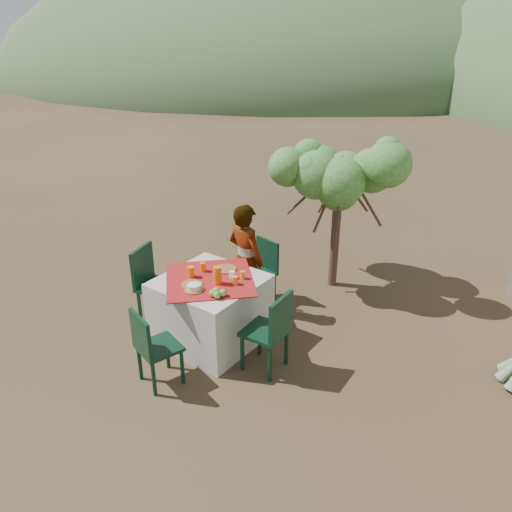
# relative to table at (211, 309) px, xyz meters

# --- Properties ---
(ground) EXTENTS (160.00, 160.00, 0.00)m
(ground) POSITION_rel_table_xyz_m (0.19, -0.21, -0.38)
(ground) COLOR #332517
(ground) RESTS_ON ground
(table) EXTENTS (1.30, 1.30, 0.76)m
(table) POSITION_rel_table_xyz_m (0.00, 0.00, 0.00)
(table) COLOR beige
(table) RESTS_ON ground
(chair_far) EXTENTS (0.45, 0.45, 0.82)m
(chair_far) POSITION_rel_table_xyz_m (-0.05, 1.04, 0.08)
(chair_far) COLOR black
(chair_far) RESTS_ON ground
(chair_near) EXTENTS (0.47, 0.47, 0.82)m
(chair_near) POSITION_rel_table_xyz_m (0.07, -0.93, 0.08)
(chair_near) COLOR black
(chair_near) RESTS_ON ground
(chair_left) EXTENTS (0.53, 0.53, 0.93)m
(chair_left) POSITION_rel_table_xyz_m (-0.83, -0.08, 0.13)
(chair_left) COLOR black
(chair_left) RESTS_ON ground
(chair_right) EXTENTS (0.43, 0.43, 0.88)m
(chair_right) POSITION_rel_table_xyz_m (0.86, -0.07, 0.11)
(chair_right) COLOR black
(chair_right) RESTS_ON ground
(person) EXTENTS (0.55, 0.39, 1.40)m
(person) POSITION_rel_table_xyz_m (-0.05, 0.71, 0.32)
(person) COLOR #8C6651
(person) RESTS_ON ground
(shrub_tree) EXTENTS (1.54, 1.51, 1.81)m
(shrub_tree) POSITION_rel_table_xyz_m (0.54, 2.01, 1.05)
(shrub_tree) COLOR #4F3527
(shrub_tree) RESTS_ON ground
(hill_near_left) EXTENTS (40.00, 40.00, 16.00)m
(hill_near_left) POSITION_rel_table_xyz_m (-17.81, 29.79, -0.38)
(hill_near_left) COLOR #3B532E
(hill_near_left) RESTS_ON ground
(plate_far) EXTENTS (0.24, 0.24, 0.01)m
(plate_far) POSITION_rel_table_xyz_m (0.00, 0.28, 0.39)
(plate_far) COLOR brown
(plate_far) RESTS_ON table
(plate_near) EXTENTS (0.23, 0.23, 0.01)m
(plate_near) POSITION_rel_table_xyz_m (-0.05, -0.22, 0.39)
(plate_near) COLOR brown
(plate_near) RESTS_ON table
(glass_far) EXTENTS (0.06, 0.06, 0.10)m
(glass_far) POSITION_rel_table_xyz_m (-0.18, 0.10, 0.43)
(glass_far) COLOR orange
(glass_far) RESTS_ON table
(glass_near) EXTENTS (0.07, 0.07, 0.12)m
(glass_near) POSITION_rel_table_xyz_m (-0.19, -0.08, 0.44)
(glass_near) COLOR orange
(glass_near) RESTS_ON table
(juice_pitcher) EXTENTS (0.09, 0.09, 0.19)m
(juice_pitcher) POSITION_rel_table_xyz_m (0.14, -0.03, 0.48)
(juice_pitcher) COLOR orange
(juice_pitcher) RESTS_ON table
(bowl_plate) EXTENTS (0.22, 0.22, 0.01)m
(bowl_plate) POSITION_rel_table_xyz_m (0.04, -0.28, 0.39)
(bowl_plate) COLOR brown
(bowl_plate) RESTS_ON table
(white_bowl) EXTENTS (0.14, 0.14, 0.05)m
(white_bowl) POSITION_rel_table_xyz_m (0.04, -0.28, 0.42)
(white_bowl) COLOR white
(white_bowl) RESTS_ON bowl_plate
(jar_left) EXTENTS (0.06, 0.06, 0.09)m
(jar_left) POSITION_rel_table_xyz_m (0.30, 0.06, 0.43)
(jar_left) COLOR orange
(jar_left) RESTS_ON table
(jar_right) EXTENTS (0.06, 0.06, 0.09)m
(jar_right) POSITION_rel_table_xyz_m (0.29, 0.21, 0.43)
(jar_right) COLOR orange
(jar_right) RESTS_ON table
(napkin_holder) EXTENTS (0.06, 0.04, 0.08)m
(napkin_holder) POSITION_rel_table_xyz_m (0.19, 0.16, 0.42)
(napkin_holder) COLOR white
(napkin_holder) RESTS_ON table
(fruit_cluster) EXTENTS (0.16, 0.14, 0.08)m
(fruit_cluster) POSITION_rel_table_xyz_m (0.31, -0.24, 0.42)
(fruit_cluster) COLOR #689C39
(fruit_cluster) RESTS_ON table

